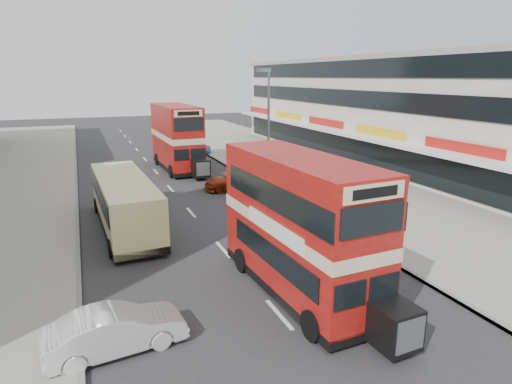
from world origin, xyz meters
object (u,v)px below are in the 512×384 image
car_left_front (116,330)px  car_right_b (250,177)px  bus_main (300,226)px  cyclist (232,172)px  car_right_c (193,149)px  coach (125,201)px  bus_second (177,137)px  pedestrian_near (306,177)px  car_right_a (240,179)px  street_lamp (268,119)px

car_left_front → car_right_b: car_left_front is taller
bus_main → cyclist: 17.10m
bus_main → cyclist: bus_main is taller
car_right_b → car_right_c: (-0.83, 13.36, 0.05)m
bus_main → coach: bus_main is taller
bus_second → coach: 14.90m
bus_second → pedestrian_near: bearing=119.1°
car_right_a → car_right_b: bearing=137.9°
bus_main → car_right_b: bearing=-108.2°
car_left_front → pedestrian_near: size_ratio=2.15×
bus_second → car_right_c: bearing=-116.3°
bus_main → pedestrian_near: bus_main is taller
street_lamp → car_right_b: bearing=132.2°
car_right_c → street_lamp: bearing=4.6°
coach → car_right_c: coach is taller
bus_second → car_left_front: (-7.06, -24.28, -2.06)m
car_right_c → cyclist: (-0.24, -12.49, 0.25)m
car_right_a → pedestrian_near: size_ratio=2.66×
bus_main → car_right_c: bearing=-99.8°
street_lamp → car_right_b: street_lamp is taller
pedestrian_near → cyclist: cyclist is taller
coach → car_right_b: size_ratio=2.41×
car_right_a → car_right_c: (0.31, 14.39, -0.11)m
coach → pedestrian_near: (12.02, 3.00, -0.40)m
car_right_b → car_right_c: size_ratio=1.12×
car_right_a → car_right_c: size_ratio=1.39×
coach → car_right_a: bearing=31.5°
car_right_a → car_right_b: car_right_a is taller
bus_second → car_right_a: 8.87m
street_lamp → bus_main: bearing=-109.4°
car_right_b → car_right_c: car_right_c is taller
bus_second → car_right_c: size_ratio=2.68×
bus_second → pedestrian_near: 12.56m
bus_main → car_right_a: bearing=-105.0°
bus_main → pedestrian_near: 14.27m
coach → street_lamp: bearing=25.7°
car_left_front → cyclist: (9.63, 17.90, 0.20)m
street_lamp → car_right_b: size_ratio=2.07×
car_left_front → cyclist: 20.33m
pedestrian_near → cyclist: (-3.77, 4.35, -0.22)m
bus_main → car_right_c: (3.45, 29.20, -1.95)m
car_right_a → coach: bearing=-50.5°
pedestrian_near → car_right_c: bearing=-104.4°
car_right_b → pedestrian_near: pedestrian_near is taller
coach → car_left_front: bearing=-99.7°
bus_second → coach: bearing=66.0°
bus_main → car_right_b: bus_main is taller
coach → car_right_b: bearing=32.6°
coach → car_left_front: size_ratio=2.41×
bus_second → cyclist: bus_second is taller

